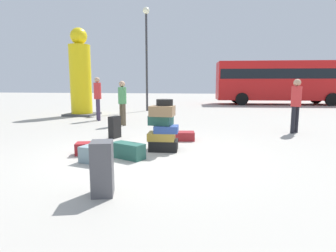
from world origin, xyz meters
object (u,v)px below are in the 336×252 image
suitcase_maroon_behind_tower (91,148)px  yellow_dummy_statue (81,77)px  suitcase_charcoal_left_side (102,168)px  person_bearded_onlooker (122,99)px  parked_bus (282,80)px  suitcase_maroon_right_side (182,136)px  person_tourist_with_camera (296,101)px  person_passerby_in_red (98,95)px  suitcase_teal_foreground_near (128,151)px  suitcase_slate_foreground_far (94,154)px  suitcase_black_upright_blue (115,127)px  lamp_post (146,44)px  suitcase_tower (163,128)px

suitcase_maroon_behind_tower → yellow_dummy_statue: yellow_dummy_statue is taller
suitcase_charcoal_left_side → suitcase_maroon_behind_tower: suitcase_charcoal_left_side is taller
person_bearded_onlooker → parked_bus: (8.28, 12.34, 0.87)m
person_bearded_onlooker → parked_bus: size_ratio=0.17×
suitcase_maroon_right_side → yellow_dummy_statue: yellow_dummy_statue is taller
person_tourist_with_camera → suitcase_maroon_behind_tower: bearing=-12.4°
person_tourist_with_camera → yellow_dummy_statue: size_ratio=0.40×
person_passerby_in_red → person_tourist_with_camera: bearing=39.5°
suitcase_teal_foreground_near → suitcase_slate_foreground_far: (-0.57, -0.38, -0.00)m
suitcase_charcoal_left_side → suitcase_black_upright_blue: bearing=92.1°
suitcase_maroon_behind_tower → parked_bus: (7.58, 16.61, 1.70)m
suitcase_teal_foreground_near → lamp_post: lamp_post is taller
suitcase_slate_foreground_far → suitcase_black_upright_blue: bearing=115.6°
suitcase_charcoal_left_side → suitcase_slate_foreground_far: bearing=102.1°
suitcase_charcoal_left_side → suitcase_maroon_right_side: suitcase_charcoal_left_side is taller
suitcase_teal_foreground_near → parked_bus: bearing=93.3°
suitcase_tower → suitcase_teal_foreground_near: size_ratio=1.69×
person_bearded_onlooker → person_passerby_in_red: size_ratio=0.91×
parked_bus → yellow_dummy_statue: bearing=-144.6°
suitcase_black_upright_blue → suitcase_maroon_right_side: bearing=14.4°
suitcase_maroon_behind_tower → suitcase_black_upright_blue: bearing=78.9°
suitcase_teal_foreground_near → suitcase_maroon_right_side: (0.86, 2.03, -0.04)m
person_tourist_with_camera → suitcase_slate_foreground_far: bearing=-6.4°
lamp_post → person_bearded_onlooker: bearing=-85.5°
suitcase_slate_foreground_far → suitcase_teal_foreground_near: bearing=48.7°
person_bearded_onlooker → yellow_dummy_statue: 4.27m
suitcase_maroon_behind_tower → suitcase_tower: bearing=7.8°
suitcase_maroon_behind_tower → parked_bus: size_ratio=0.06×
suitcase_tower → parked_bus: (6.10, 15.99, 1.32)m
suitcase_slate_foreground_far → yellow_dummy_statue: bearing=132.5°
parked_bus → lamp_post: size_ratio=1.72×
suitcase_teal_foreground_near → person_tourist_with_camera: (4.20, 3.75, 0.83)m
suitcase_maroon_behind_tower → suitcase_black_upright_blue: suitcase_black_upright_blue is taller
person_passerby_in_red → suitcase_charcoal_left_side: bearing=-12.3°
suitcase_black_upright_blue → person_bearded_onlooker: bearing=118.3°
suitcase_tower → suitcase_maroon_behind_tower: size_ratio=1.90×
suitcase_maroon_behind_tower → person_bearded_onlooker: size_ratio=0.38×
suitcase_teal_foreground_near → person_passerby_in_red: bearing=143.5°
suitcase_maroon_right_side → person_bearded_onlooker: 3.57m
suitcase_maroon_right_side → person_tourist_with_camera: bearing=18.7°
yellow_dummy_statue → person_bearded_onlooker: bearing=-43.5°
suitcase_charcoal_left_side → suitcase_black_upright_blue: suitcase_charcoal_left_side is taller
suitcase_maroon_behind_tower → yellow_dummy_statue: 8.25m
suitcase_maroon_right_side → lamp_post: (-2.92, 8.11, 3.61)m
person_bearded_onlooker → suitcase_teal_foreground_near: bearing=-27.7°
lamp_post → yellow_dummy_statue: bearing=-132.7°
suitcase_black_upright_blue → person_passerby_in_red: (-2.03, 3.59, 0.76)m
suitcase_maroon_right_side → lamp_post: size_ratio=0.12×
suitcase_teal_foreground_near → yellow_dummy_statue: yellow_dummy_statue is taller
suitcase_teal_foreground_near → person_bearded_onlooker: (-1.61, 4.46, 0.81)m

